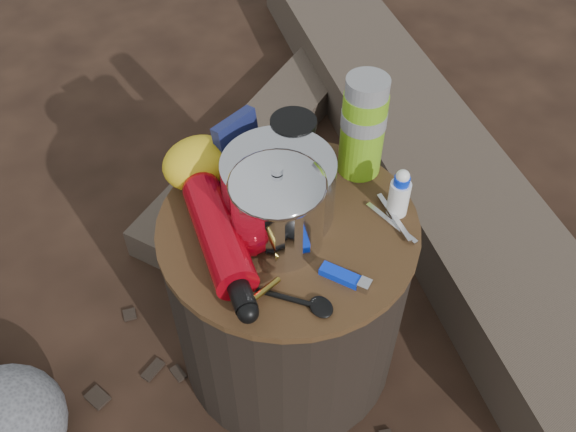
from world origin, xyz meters
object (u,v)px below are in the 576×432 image
stump (288,293)px  fuel_bottle (219,235)px  thermos (363,127)px  travel_mug (293,147)px  log_main (406,131)px  camping_pot (278,206)px

stump → fuel_bottle: bearing=175.1°
thermos → travel_mug: size_ratio=1.68×
log_main → fuel_bottle: (-0.83, -0.41, 0.41)m
travel_mug → camping_pot: bearing=-130.5°
fuel_bottle → stump: bearing=6.8°
log_main → camping_pot: bearing=-134.2°
thermos → camping_pot: bearing=-162.6°
stump → camping_pot: 0.32m
log_main → fuel_bottle: fuel_bottle is taller
thermos → travel_mug: 0.14m
stump → log_main: size_ratio=0.24×
log_main → thermos: size_ratio=9.47×
log_main → fuel_bottle: size_ratio=6.53×
camping_pot → stump: bearing=30.4°
travel_mug → log_main: bearing=26.2°
camping_pot → travel_mug: camping_pot is taller
stump → log_main: 0.82m
log_main → travel_mug: size_ratio=15.89×
thermos → stump: bearing=-165.0°
camping_pot → fuel_bottle: camping_pot is taller
camping_pot → thermos: thermos is taller
camping_pot → fuel_bottle: bearing=163.2°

